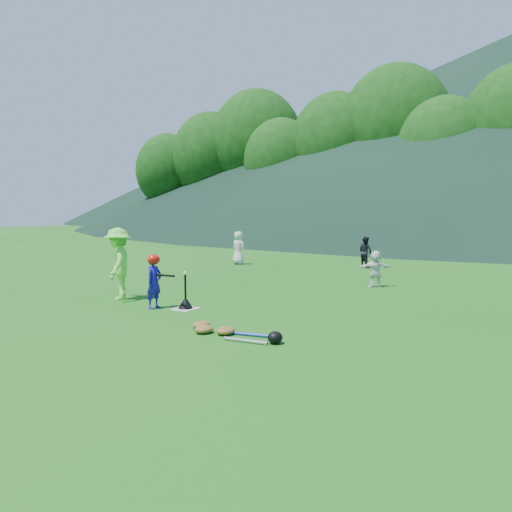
{
  "coord_description": "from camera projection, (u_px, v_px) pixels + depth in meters",
  "views": [
    {
      "loc": [
        6.82,
        -7.36,
        1.95
      ],
      "look_at": [
        0.0,
        2.5,
        0.9
      ],
      "focal_mm": 35.0,
      "sensor_mm": 36.0,
      "label": 1
    }
  ],
  "objects": [
    {
      "name": "fielder_b",
      "position": [
        365.0,
        252.0,
        17.59
      ],
      "size": [
        0.67,
        0.62,
        1.11
      ],
      "primitive_type": "imported",
      "rotation": [
        0.0,
        0.0,
        2.67
      ],
      "color": "black",
      "rests_on": "ground"
    },
    {
      "name": "adult_coach",
      "position": [
        118.0,
        264.0,
        11.13
      ],
      "size": [
        1.11,
        1.19,
        1.61
      ],
      "primitive_type": "imported",
      "rotation": [
        0.0,
        0.0,
        -0.91
      ],
      "color": "#72F146",
      "rests_on": "ground"
    },
    {
      "name": "outfield_fence",
      "position": [
        475.0,
        231.0,
        32.94
      ],
      "size": [
        70.07,
        0.08,
        1.33
      ],
      "color": "gray",
      "rests_on": "ground"
    },
    {
      "name": "baseball",
      "position": [
        185.0,
        273.0,
        9.99
      ],
      "size": [
        0.08,
        0.08,
        0.08
      ],
      "primitive_type": "sphere",
      "color": "white",
      "rests_on": "batting_tee"
    },
    {
      "name": "home_plate",
      "position": [
        186.0,
        309.0,
        10.06
      ],
      "size": [
        0.45,
        0.45,
        0.02
      ],
      "primitive_type": "cube",
      "color": "silver",
      "rests_on": "ground"
    },
    {
      "name": "fielder_d",
      "position": [
        375.0,
        269.0,
        13.04
      ],
      "size": [
        0.87,
        0.78,
        0.96
      ],
      "primitive_type": "imported",
      "rotation": [
        0.0,
        0.0,
        3.81
      ],
      "color": "white",
      "rests_on": "ground"
    },
    {
      "name": "batter_child",
      "position": [
        154.0,
        282.0,
        10.11
      ],
      "size": [
        0.29,
        0.41,
        1.08
      ],
      "primitive_type": "imported",
      "rotation": [
        0.0,
        0.0,
        1.66
      ],
      "color": "#1D1697",
      "rests_on": "ground"
    },
    {
      "name": "batter_gear",
      "position": [
        154.0,
        261.0,
        10.06
      ],
      "size": [
        0.73,
        0.26,
        0.44
      ],
      "color": "red",
      "rests_on": "ground"
    },
    {
      "name": "equipment_pile",
      "position": [
        225.0,
        331.0,
        7.96
      ],
      "size": [
        1.8,
        0.57,
        0.19
      ],
      "color": "olive",
      "rests_on": "ground"
    },
    {
      "name": "fielder_a",
      "position": [
        238.0,
        248.0,
        18.71
      ],
      "size": [
        0.67,
        0.5,
        1.24
      ],
      "primitive_type": "imported",
      "rotation": [
        0.0,
        0.0,
        2.96
      ],
      "color": "silver",
      "rests_on": "ground"
    },
    {
      "name": "batting_tee",
      "position": [
        186.0,
        303.0,
        10.05
      ],
      "size": [
        0.3,
        0.3,
        0.68
      ],
      "color": "black",
      "rests_on": "home_plate"
    },
    {
      "name": "tree_line",
      "position": [
        498.0,
        128.0,
        36.94
      ],
      "size": [
        70.04,
        11.4,
        14.82
      ],
      "color": "#382314",
      "rests_on": "ground"
    },
    {
      "name": "distant_hills",
      "position": [
        497.0,
        131.0,
        80.11
      ],
      "size": [
        155.0,
        140.0,
        32.0
      ],
      "color": "black",
      "rests_on": "ground"
    },
    {
      "name": "ground",
      "position": [
        186.0,
        309.0,
        10.06
      ],
      "size": [
        120.0,
        120.0,
        0.0
      ],
      "primitive_type": "plane",
      "color": "#195814",
      "rests_on": "ground"
    }
  ]
}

